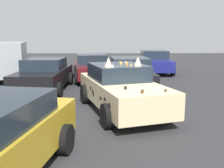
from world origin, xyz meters
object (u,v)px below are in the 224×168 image
Objects in this scene: art_car_decorated at (121,88)px; parked_sedan_near_left at (155,62)px; parked_van_far_left at (7,58)px; parked_sedan_far_right at (92,67)px; parked_sedan_near_right at (45,75)px; parked_sedan_behind_left at (129,73)px.

art_car_decorated reaches higher than parked_sedan_near_left.
parked_van_far_left reaches higher than parked_sedan_far_right.
parked_sedan_near_right reaches higher than parked_sedan_far_right.
parked_van_far_left is at bearing -136.88° from parked_sedan_near_right.
parked_van_far_left is 9.21m from parked_sedan_near_left.
parked_van_far_left is at bearing -154.10° from art_car_decorated.
parked_sedan_near_right is 1.02× the size of parked_sedan_far_right.
parked_van_far_left reaches higher than art_car_decorated.
art_car_decorated is 9.09m from parked_van_far_left.
art_car_decorated is at bearing -15.15° from parked_sedan_near_left.
parked_van_far_left is 7.41m from parked_sedan_behind_left.
parked_sedan_near_left reaches higher than parked_sedan_behind_left.
parked_sedan_near_right is at bearing -45.01° from parked_sedan_near_left.
parked_sedan_near_left is at bearing -89.45° from parked_van_far_left.
art_car_decorated is 6.26m from parked_sedan_far_right.
parked_van_far_left is at bearing -104.62° from parked_sedan_far_right.
parked_sedan_behind_left reaches higher than parked_sedan_near_right.
parked_sedan_near_left is (2.81, -4.06, 0.02)m from parked_sedan_far_right.
art_car_decorated reaches higher than parked_sedan_near_right.
art_car_decorated is 1.14× the size of parked_sedan_near_left.
parked_sedan_far_right is 3.10m from parked_sedan_behind_left.
parked_sedan_near_left is at bearing 155.09° from parked_sedan_behind_left.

